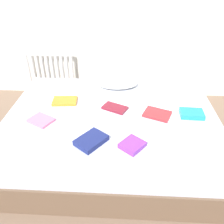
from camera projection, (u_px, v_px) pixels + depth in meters
ground_plane at (112, 152)px, 2.46m from camera, size 8.00×8.00×0.00m
bed at (112, 134)px, 2.33m from camera, size 2.00×1.50×0.50m
radiator at (50, 71)px, 3.30m from camera, size 0.67×0.04×0.55m
pillow at (116, 82)px, 2.62m from camera, size 0.47×0.29×0.10m
textbook_purple at (132, 145)px, 1.79m from camera, size 0.23×0.23×0.04m
textbook_pink at (41, 120)px, 2.07m from camera, size 0.26×0.24×0.02m
textbook_red at (157, 114)px, 2.16m from camera, size 0.29×0.26×0.02m
textbook_orange at (65, 101)px, 2.35m from camera, size 0.25×0.19×0.03m
textbook_white at (201, 141)px, 1.83m from camera, size 0.24×0.20×0.04m
textbook_maroon at (115, 108)px, 2.24m from camera, size 0.27×0.22×0.02m
textbook_teal at (192, 114)px, 2.14m from camera, size 0.22×0.16×0.04m
textbook_navy at (91, 140)px, 1.83m from camera, size 0.28×0.29×0.04m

